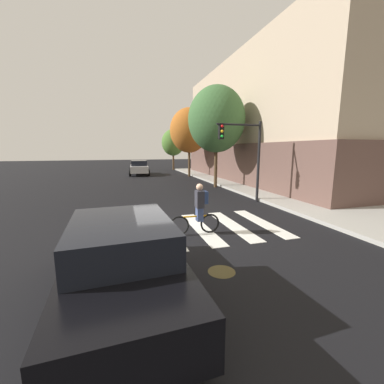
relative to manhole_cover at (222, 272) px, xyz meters
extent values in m
plane|color=black|center=(-0.50, 3.14, 0.00)|extent=(120.00, 120.00, 0.00)
cube|color=#9E9B93|center=(8.25, 3.14, 0.07)|extent=(6.50, 50.00, 0.15)
cube|color=silver|center=(-3.13, 3.14, 0.00)|extent=(0.55, 3.69, 0.01)
cube|color=silver|center=(-1.91, 3.14, 0.00)|extent=(0.55, 3.69, 0.01)
cube|color=silver|center=(-0.68, 3.14, 0.00)|extent=(0.55, 3.69, 0.01)
cube|color=silver|center=(0.54, 3.14, 0.00)|extent=(0.55, 3.69, 0.01)
cube|color=silver|center=(1.76, 3.14, 0.00)|extent=(0.55, 3.69, 0.01)
cube|color=silver|center=(2.98, 3.14, 0.00)|extent=(0.55, 3.69, 0.01)
cylinder|color=#473D1E|center=(0.00, 0.00, 0.00)|extent=(0.64, 0.64, 0.01)
cube|color=black|center=(-2.17, -0.48, 0.69)|extent=(2.07, 4.68, 0.70)
cube|color=black|center=(-2.16, -0.63, 1.31)|extent=(1.75, 2.28, 0.55)
cylinder|color=black|center=(-3.20, 0.94, 0.34)|extent=(0.27, 0.69, 0.68)
cylinder|color=black|center=(-1.28, 1.03, 0.34)|extent=(0.27, 0.69, 0.68)
cylinder|color=black|center=(-3.06, -2.00, 0.34)|extent=(0.27, 0.69, 0.68)
cylinder|color=black|center=(-1.14, -1.91, 0.34)|extent=(0.27, 0.69, 0.68)
cube|color=#B7B7BC|center=(-0.18, 22.66, 0.68)|extent=(2.07, 4.63, 0.69)
cube|color=black|center=(-0.19, 22.52, 1.29)|extent=(1.74, 2.25, 0.54)
cylinder|color=black|center=(-1.05, 24.16, 0.33)|extent=(0.27, 0.68, 0.67)
cylinder|color=black|center=(0.84, 24.06, 0.33)|extent=(0.27, 0.68, 0.67)
cylinder|color=black|center=(-1.21, 21.27, 0.33)|extent=(0.27, 0.68, 0.67)
cylinder|color=black|center=(0.68, 21.16, 0.33)|extent=(0.27, 0.68, 0.67)
torus|color=black|center=(0.67, 2.59, 0.33)|extent=(0.66, 0.08, 0.66)
torus|color=black|center=(-0.38, 2.62, 0.33)|extent=(0.66, 0.08, 0.66)
cylinder|color=orange|center=(0.14, 2.61, 0.61)|extent=(0.89, 0.08, 0.05)
cylinder|color=orange|center=(0.30, 2.60, 0.68)|extent=(0.04, 0.04, 0.45)
cube|color=#384772|center=(0.30, 2.60, 0.73)|extent=(0.21, 0.29, 0.56)
cube|color=#26262D|center=(0.30, 2.60, 1.18)|extent=(0.25, 0.37, 0.56)
sphere|color=tan|center=(0.30, 2.60, 1.58)|extent=(0.22, 0.22, 0.22)
cube|color=navy|center=(0.48, 2.60, 1.23)|extent=(0.17, 0.28, 0.40)
cylinder|color=black|center=(4.88, 6.66, 2.10)|extent=(0.14, 0.14, 4.20)
cylinder|color=black|center=(3.68, 6.66, 4.00)|extent=(2.40, 0.10, 0.10)
cube|color=black|center=(2.72, 6.66, 3.65)|extent=(0.24, 0.20, 0.76)
sphere|color=red|center=(2.72, 6.55, 3.89)|extent=(0.14, 0.14, 0.14)
sphere|color=gold|center=(2.72, 6.55, 3.65)|extent=(0.14, 0.14, 0.14)
sphere|color=green|center=(2.72, 6.55, 3.41)|extent=(0.14, 0.14, 0.14)
cylinder|color=gold|center=(7.00, 11.93, 0.47)|extent=(0.22, 0.22, 0.65)
sphere|color=gold|center=(7.00, 11.93, 0.84)|extent=(0.18, 0.18, 0.18)
cylinder|color=gold|center=(7.16, 11.93, 0.50)|extent=(0.12, 0.09, 0.09)
cylinder|color=#4C3823|center=(4.59, 12.01, 1.62)|extent=(0.24, 0.24, 3.25)
ellipsoid|color=#386033|center=(4.59, 12.01, 4.87)|extent=(4.05, 4.05, 4.66)
cylinder|color=#4C3823|center=(4.65, 19.48, 1.55)|extent=(0.24, 0.24, 3.10)
ellipsoid|color=#A5591E|center=(4.65, 19.48, 4.64)|extent=(3.86, 3.86, 4.44)
cylinder|color=#4C3823|center=(4.78, 27.98, 1.22)|extent=(0.24, 0.24, 2.45)
ellipsoid|color=#47722D|center=(4.78, 27.98, 3.67)|extent=(3.05, 3.05, 3.51)
cube|color=brown|center=(16.26, 14.79, 1.60)|extent=(19.10, 22.45, 3.20)
cube|color=tan|center=(16.26, 14.79, 6.74)|extent=(18.72, 22.01, 7.08)
camera|label=1|loc=(-2.12, -4.85, 2.78)|focal=22.95mm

